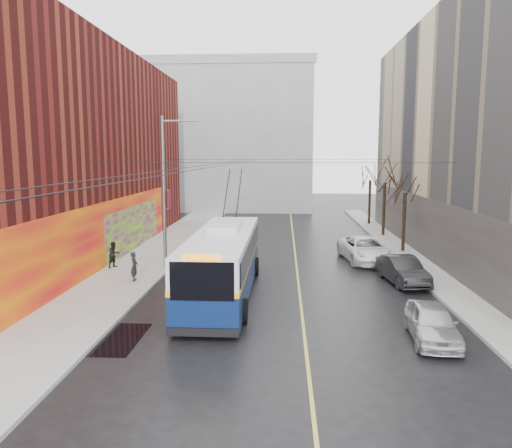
{
  "coord_description": "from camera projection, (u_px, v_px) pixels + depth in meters",
  "views": [
    {
      "loc": [
        0.67,
        -18.65,
        6.78
      ],
      "look_at": [
        -0.78,
        7.54,
        3.14
      ],
      "focal_mm": 35.0,
      "sensor_mm": 36.0,
      "label": 1
    }
  ],
  "objects": [
    {
      "name": "tree_mid",
      "position": [
        385.0,
        174.0,
        40.94
      ],
      "size": [
        3.2,
        3.2,
        6.68
      ],
      "color": "black",
      "rests_on": "ground"
    },
    {
      "name": "parked_car_b",
      "position": [
        403.0,
        270.0,
        26.39
      ],
      "size": [
        2.17,
        4.55,
        1.44
      ],
      "primitive_type": "imported",
      "rotation": [
        0.0,
        0.0,
        0.15
      ],
      "color": "black",
      "rests_on": "ground"
    },
    {
      "name": "trolleybus",
      "position": [
        223.0,
        261.0,
        24.14
      ],
      "size": [
        3.01,
        12.64,
        5.96
      ],
      "rotation": [
        0.0,
        0.0,
        -0.0
      ],
      "color": "#091B49",
      "rests_on": "ground"
    },
    {
      "name": "lane_line",
      "position": [
        296.0,
        257.0,
        33.18
      ],
      "size": [
        0.12,
        50.0,
        0.01
      ],
      "primitive_type": "cube",
      "color": "#BFB74C",
      "rests_on": "ground"
    },
    {
      "name": "tree_far",
      "position": [
        370.0,
        172.0,
        47.88
      ],
      "size": [
        3.2,
        3.2,
        6.57
      ],
      "color": "black",
      "rests_on": "ground"
    },
    {
      "name": "pedestrian_a",
      "position": [
        134.0,
        266.0,
        26.36
      ],
      "size": [
        0.41,
        0.59,
        1.56
      ],
      "primitive_type": "imported",
      "rotation": [
        0.0,
        0.0,
        1.64
      ],
      "color": "black",
      "rests_on": "sidewalk_left"
    },
    {
      "name": "tree_near",
      "position": [
        406.0,
        181.0,
        34.06
      ],
      "size": [
        3.2,
        3.2,
        6.4
      ],
      "color": "black",
      "rests_on": "ground"
    },
    {
      "name": "building_left",
      "position": [
        33.0,
        152.0,
        33.17
      ],
      "size": [
        12.11,
        36.0,
        14.0
      ],
      "color": "#501210",
      "rests_on": "ground"
    },
    {
      "name": "sidewalk_right",
      "position": [
        418.0,
        264.0,
        30.78
      ],
      "size": [
        2.0,
        60.0,
        0.15
      ],
      "primitive_type": "cube",
      "color": "gray",
      "rests_on": "ground"
    },
    {
      "name": "parked_car_c",
      "position": [
        365.0,
        249.0,
        31.87
      ],
      "size": [
        3.28,
        5.89,
        1.56
      ],
      "primitive_type": "imported",
      "rotation": [
        0.0,
        0.0,
        0.13
      ],
      "color": "white",
      "rests_on": "ground"
    },
    {
      "name": "building_far",
      "position": [
        231.0,
        137.0,
        63.0
      ],
      "size": [
        20.5,
        12.1,
        18.0
      ],
      "color": "gray",
      "rests_on": "ground"
    },
    {
      "name": "ground",
      "position": [
        265.0,
        330.0,
        19.42
      ],
      "size": [
        140.0,
        140.0,
        0.0
      ],
      "primitive_type": "plane",
      "color": "black",
      "rests_on": "ground"
    },
    {
      "name": "pedestrian_b",
      "position": [
        114.0,
        255.0,
        29.52
      ],
      "size": [
        0.89,
        0.94,
        1.54
      ],
      "primitive_type": "imported",
      "rotation": [
        0.0,
        0.0,
        1.03
      ],
      "color": "black",
      "rests_on": "sidewalk_left"
    },
    {
      "name": "puddle",
      "position": [
        109.0,
        339.0,
        18.52
      ],
      "size": [
        2.34,
        3.44,
        0.01
      ],
      "primitive_type": "cube",
      "color": "black",
      "rests_on": "ground"
    },
    {
      "name": "pigeons_flying",
      "position": [
        219.0,
        143.0,
        28.23
      ],
      "size": [
        1.71,
        3.43,
        2.1
      ],
      "color": "slate"
    },
    {
      "name": "catenary_wires",
      "position": [
        236.0,
        163.0,
        33.3
      ],
      "size": [
        18.0,
        60.0,
        0.22
      ],
      "color": "black"
    },
    {
      "name": "streetlight_pole",
      "position": [
        166.0,
        188.0,
        28.98
      ],
      "size": [
        2.65,
        0.6,
        9.0
      ],
      "color": "slate",
      "rests_on": "ground"
    },
    {
      "name": "following_car",
      "position": [
        236.0,
        230.0,
        40.33
      ],
      "size": [
        2.42,
        4.56,
        1.48
      ],
      "primitive_type": "imported",
      "rotation": [
        0.0,
        0.0,
        0.16
      ],
      "color": "#AEAEB3",
      "rests_on": "ground"
    },
    {
      "name": "sidewalk_left",
      "position": [
        147.0,
        261.0,
        31.71
      ],
      "size": [
        4.0,
        60.0,
        0.15
      ],
      "primitive_type": "cube",
      "color": "gray",
      "rests_on": "ground"
    },
    {
      "name": "parked_car_a",
      "position": [
        432.0,
        323.0,
        18.28
      ],
      "size": [
        1.92,
        4.11,
        1.36
      ],
      "primitive_type": "imported",
      "rotation": [
        0.0,
        0.0,
        -0.08
      ],
      "color": "silver",
      "rests_on": "ground"
    }
  ]
}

